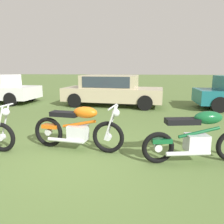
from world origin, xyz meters
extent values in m
plane|color=#567038|center=(0.00, 0.00, 0.00)|extent=(120.00, 120.00, 0.00)
torus|color=black|center=(-1.62, 0.09, 0.32)|extent=(0.64, 0.14, 0.63)
cylinder|color=silver|center=(-1.62, 0.09, 0.32)|extent=(0.15, 0.11, 0.14)
cylinder|color=silver|center=(-1.55, 0.17, 0.65)|extent=(0.27, 0.06, 0.74)
cylinder|color=silver|center=(-1.52, 0.08, 0.98)|extent=(0.09, 0.64, 0.03)
sphere|color=silver|center=(-1.46, 0.08, 0.86)|extent=(0.17, 0.17, 0.16)
torus|color=black|center=(0.62, 0.29, 0.34)|extent=(0.68, 0.19, 0.68)
torus|color=black|center=(-0.75, 0.49, 0.34)|extent=(0.68, 0.19, 0.68)
cylinder|color=silver|center=(0.62, 0.29, 0.34)|extent=(0.15, 0.12, 0.14)
cylinder|color=silver|center=(-0.75, 0.49, 0.34)|extent=(0.15, 0.12, 0.14)
cylinder|color=silver|center=(0.69, 0.37, 0.66)|extent=(0.27, 0.07, 0.72)
cylinder|color=silver|center=(0.66, 0.19, 0.66)|extent=(0.27, 0.07, 0.72)
cube|color=silver|center=(-0.05, 0.39, 0.38)|extent=(0.44, 0.35, 0.32)
cylinder|color=orange|center=(-0.02, 0.38, 0.58)|extent=(0.76, 0.17, 0.22)
ellipsoid|color=orange|center=(0.13, 0.36, 0.83)|extent=(0.55, 0.33, 0.24)
cube|color=black|center=(-0.35, 0.43, 0.77)|extent=(0.63, 0.32, 0.10)
cube|color=orange|center=(-0.69, 0.48, 0.48)|extent=(0.38, 0.23, 0.08)
cylinder|color=silver|center=(0.71, 0.27, 0.98)|extent=(0.12, 0.64, 0.03)
sphere|color=silver|center=(0.77, 0.27, 0.86)|extent=(0.18, 0.18, 0.16)
cylinder|color=silver|center=(-0.29, 0.26, 0.24)|extent=(0.80, 0.20, 0.08)
torus|color=black|center=(1.59, -0.10, 0.30)|extent=(0.61, 0.20, 0.60)
cylinder|color=silver|center=(1.59, -0.10, 0.30)|extent=(0.16, 0.12, 0.14)
cube|color=silver|center=(2.30, 0.03, 0.38)|extent=(0.45, 0.37, 0.32)
cylinder|color=#14592D|center=(2.33, 0.04, 0.58)|extent=(0.77, 0.20, 0.22)
ellipsoid|color=#14592D|center=(2.48, 0.07, 0.86)|extent=(0.56, 0.35, 0.24)
cube|color=black|center=(2.01, -0.02, 0.80)|extent=(0.63, 0.35, 0.10)
cube|color=#14592D|center=(1.65, -0.09, 0.44)|extent=(0.39, 0.24, 0.08)
cylinder|color=silver|center=(2.12, -0.16, 0.24)|extent=(0.80, 0.22, 0.08)
cylinder|color=black|center=(-4.54, 6.94, 0.32)|extent=(0.65, 0.26, 0.64)
cylinder|color=black|center=(-4.64, 5.31, 0.32)|extent=(0.65, 0.26, 0.64)
cube|color=#BCAD8C|center=(0.07, 6.01, 0.55)|extent=(4.72, 2.29, 0.60)
cube|color=#BCAD8C|center=(-0.08, 6.02, 1.13)|extent=(2.67, 1.88, 0.60)
cube|color=#2D3842|center=(-0.08, 6.02, 1.15)|extent=(2.30, 1.87, 0.48)
cylinder|color=black|center=(1.73, 6.66, 0.32)|extent=(0.66, 0.29, 0.64)
cylinder|color=black|center=(1.54, 5.00, 0.32)|extent=(0.66, 0.29, 0.64)
cylinder|color=black|center=(-1.40, 7.01, 0.32)|extent=(0.66, 0.29, 0.64)
cylinder|color=black|center=(-1.58, 5.35, 0.32)|extent=(0.66, 0.29, 0.64)
cylinder|color=black|center=(4.50, 6.50, 0.32)|extent=(0.65, 0.24, 0.64)
cylinder|color=black|center=(4.45, 4.88, 0.32)|extent=(0.65, 0.24, 0.64)
camera|label=1|loc=(1.18, -3.84, 1.73)|focal=33.87mm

